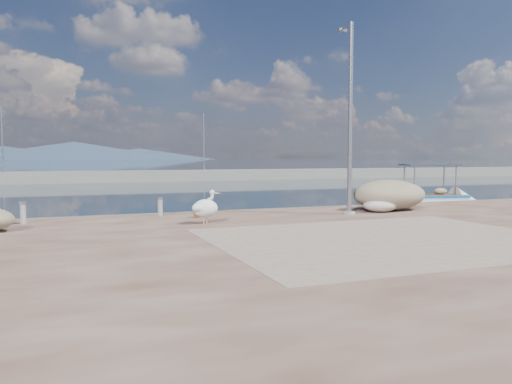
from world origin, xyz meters
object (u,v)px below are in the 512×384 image
Objects in this scene: boat_right at (428,200)px; lamp_post at (350,125)px; pelican at (206,208)px; bollard_near at (160,206)px.

lamp_post is at bearing -129.99° from boat_right.
bollard_near is (-0.96, 2.61, -0.14)m from pelican.
lamp_post is at bearing -17.00° from bollard_near.
pelican is 1.65× the size of bollard_near.
boat_right is at bearing 35.02° from lamp_post.
lamp_post is 10.38× the size of bollard_near.
pelican is 6.34m from lamp_post.
pelican is at bearing -139.70° from boat_right.
boat_right is at bearing 1.17° from pelican.
boat_right is 16.41m from bollard_near.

